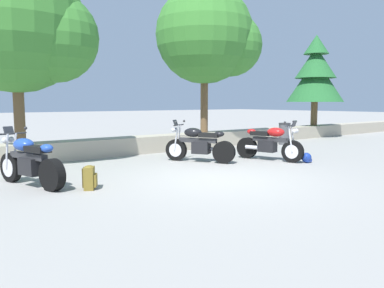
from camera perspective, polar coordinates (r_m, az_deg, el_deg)
name	(u,v)px	position (r m, az deg, el deg)	size (l,w,h in m)	color
ground_plane	(218,178)	(8.49, 3.89, -5.16)	(120.00, 120.00, 0.00)	gray
stone_wall	(119,146)	(12.41, -10.91, -0.34)	(36.00, 0.80, 0.55)	#A89E89
motorcycle_blue_near_left	(29,162)	(8.30, -23.16, -2.51)	(0.91, 2.02, 1.18)	black
motorcycle_black_centre	(199,145)	(10.73, 1.01, -0.12)	(1.22, 1.85, 1.18)	black
motorcycle_red_far_right	(270,144)	(11.24, 11.57, 0.05)	(0.88, 2.03, 1.18)	black
rider_backpack	(90,177)	(7.64, -15.07, -4.79)	(0.34, 0.35, 0.47)	brown
rider_helmet	(307,158)	(11.10, 16.79, -1.99)	(0.28, 0.28, 0.28)	navy
leafy_tree_far_left	(23,27)	(11.18, -23.95, 15.76)	(3.76, 3.59, 4.95)	brown
leafy_tree_mid_left	(210,37)	(14.61, 2.72, 15.70)	(3.78, 3.60, 5.41)	brown
pine_tree_mid_right	(315,74)	(19.42, 17.99, 9.95)	(2.67, 2.67, 4.31)	brown
trash_bin	(284,134)	(15.62, 13.66, 1.52)	(0.46, 0.46, 0.86)	#4C4C51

